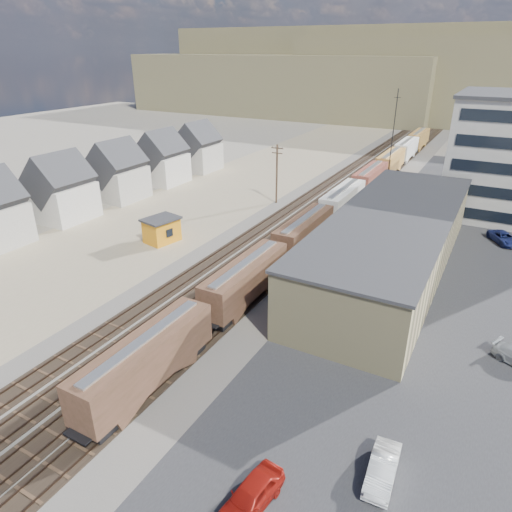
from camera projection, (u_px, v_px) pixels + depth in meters
The scene contains 15 objects.
ground at pixel (155, 341), 41.68m from camera, with size 300.00×300.00×0.00m, color #6B6356.
ballast_bed at pixel (339, 198), 81.53m from camera, with size 18.00×200.00×0.06m, color #4C4742.
dirt_yard at pixel (214, 196), 82.31m from camera, with size 24.00×180.00×0.03m, color #87765C.
asphalt_lot at pixel (460, 252), 59.96m from camera, with size 26.00×120.00×0.04m, color #232326.
rail_tracks at pixel (336, 197), 81.74m from camera, with size 11.40×200.00×0.24m.
freight_train at pixel (357, 188), 77.17m from camera, with size 3.00×119.74×4.46m.
warehouse at pixel (391, 242), 53.54m from camera, with size 12.40×40.40×7.25m.
utility_pole_north at pixel (277, 173), 76.68m from camera, with size 2.20×0.32×10.00m.
radio_mast at pixel (392, 140), 83.10m from camera, with size 1.20×0.16×18.00m.
townhouse_row at pixel (91, 183), 74.67m from camera, with size 8.15×68.16×10.47m.
hills_north at pixel (448, 78), 169.62m from camera, with size 265.00×80.00×32.00m.
maintenance_shed at pixel (162, 230), 62.45m from camera, with size 4.50×5.33×3.44m.
parked_car_red at pixel (251, 496), 26.36m from camera, with size 1.99×4.94×1.68m, color maroon.
parked_car_white at pixel (382, 469), 28.14m from camera, with size 1.60×4.59×1.51m, color silver.
parked_car_blue at pixel (504, 238), 62.34m from camera, with size 2.43×5.26×1.46m, color navy.
Camera 1 is at (24.76, -25.94, 24.45)m, focal length 32.00 mm.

